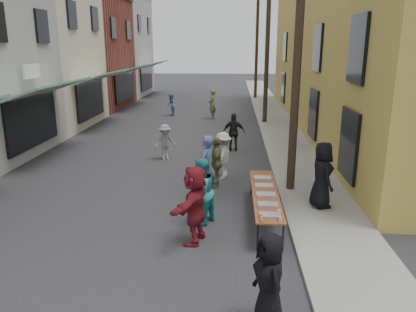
# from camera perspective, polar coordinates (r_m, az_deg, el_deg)

# --- Properties ---
(ground) EXTENTS (120.00, 120.00, 0.00)m
(ground) POSITION_cam_1_polar(r_m,az_deg,el_deg) (10.95, -9.60, -9.80)
(ground) COLOR #28282B
(ground) RESTS_ON ground
(sidewalk) EXTENTS (2.20, 60.00, 0.10)m
(sidewalk) POSITION_cam_1_polar(r_m,az_deg,el_deg) (25.19, 9.54, 4.67)
(sidewalk) COLOR gray
(sidewalk) RESTS_ON ground
(storefront_row) EXTENTS (8.00, 37.00, 9.00)m
(storefront_row) POSITION_cam_1_polar(r_m,az_deg,el_deg) (27.56, -23.74, 13.05)
(storefront_row) COLOR maroon
(storefront_row) RESTS_ON ground
(building_ochre) EXTENTS (10.00, 28.00, 10.00)m
(building_ochre) POSITION_cam_1_polar(r_m,az_deg,el_deg) (25.18, 24.74, 14.86)
(building_ochre) COLOR gold
(building_ochre) RESTS_ON ground
(utility_pole_near) EXTENTS (0.26, 0.26, 9.00)m
(utility_pole_near) POSITION_cam_1_polar(r_m,az_deg,el_deg) (12.77, 12.54, 14.47)
(utility_pole_near) COLOR #2D2116
(utility_pole_near) RESTS_ON ground
(utility_pole_mid) EXTENTS (0.26, 0.26, 9.00)m
(utility_pole_mid) POSITION_cam_1_polar(r_m,az_deg,el_deg) (24.71, 8.34, 14.90)
(utility_pole_mid) COLOR #2D2116
(utility_pole_mid) RESTS_ON ground
(utility_pole_far) EXTENTS (0.26, 0.26, 9.00)m
(utility_pole_far) POSITION_cam_1_polar(r_m,az_deg,el_deg) (36.68, 6.87, 15.03)
(utility_pole_far) COLOR #2D2116
(utility_pole_far) RESTS_ON ground
(serving_table) EXTENTS (0.70, 4.00, 0.75)m
(serving_table) POSITION_cam_1_polar(r_m,az_deg,el_deg) (11.16, 8.03, -5.29)
(serving_table) COLOR brown
(serving_table) RESTS_ON ground
(catering_tray_sausage) EXTENTS (0.50, 0.33, 0.08)m
(catering_tray_sausage) POSITION_cam_1_polar(r_m,az_deg,el_deg) (9.60, 8.75, -8.31)
(catering_tray_sausage) COLOR maroon
(catering_tray_sausage) RESTS_ON serving_table
(catering_tray_foil_b) EXTENTS (0.50, 0.33, 0.08)m
(catering_tray_foil_b) POSITION_cam_1_polar(r_m,az_deg,el_deg) (10.20, 8.44, -6.85)
(catering_tray_foil_b) COLOR #B2B2B7
(catering_tray_foil_b) RESTS_ON serving_table
(catering_tray_buns) EXTENTS (0.50, 0.33, 0.08)m
(catering_tray_buns) POSITION_cam_1_polar(r_m,az_deg,el_deg) (10.85, 8.16, -5.46)
(catering_tray_buns) COLOR tan
(catering_tray_buns) RESTS_ON serving_table
(catering_tray_foil_d) EXTENTS (0.50, 0.33, 0.08)m
(catering_tray_foil_d) POSITION_cam_1_polar(r_m,az_deg,el_deg) (11.50, 7.90, -4.23)
(catering_tray_foil_d) COLOR #B2B2B7
(catering_tray_foil_d) RESTS_ON serving_table
(catering_tray_buns_end) EXTENTS (0.50, 0.33, 0.08)m
(catering_tray_buns_end) POSITION_cam_1_polar(r_m,az_deg,el_deg) (12.17, 7.68, -3.13)
(catering_tray_buns_end) COLOR tan
(catering_tray_buns_end) RESTS_ON serving_table
(condiment_jar_a) EXTENTS (0.07, 0.07, 0.08)m
(condiment_jar_a) POSITION_cam_1_polar(r_m,az_deg,el_deg) (9.31, 7.54, -9.04)
(condiment_jar_a) COLOR #A57F26
(condiment_jar_a) RESTS_ON serving_table
(condiment_jar_b) EXTENTS (0.07, 0.07, 0.08)m
(condiment_jar_b) POSITION_cam_1_polar(r_m,az_deg,el_deg) (9.40, 7.50, -8.79)
(condiment_jar_b) COLOR #A57F26
(condiment_jar_b) RESTS_ON serving_table
(condiment_jar_c) EXTENTS (0.07, 0.07, 0.08)m
(condiment_jar_c) POSITION_cam_1_polar(r_m,az_deg,el_deg) (9.49, 7.46, -8.55)
(condiment_jar_c) COLOR #A57F26
(condiment_jar_c) RESTS_ON serving_table
(cup_stack) EXTENTS (0.08, 0.08, 0.12)m
(cup_stack) POSITION_cam_1_polar(r_m,az_deg,el_deg) (9.39, 10.11, -8.81)
(cup_stack) COLOR tan
(cup_stack) RESTS_ON serving_table
(guest_front_a) EXTENTS (0.77, 0.95, 1.69)m
(guest_front_a) POSITION_cam_1_polar(r_m,az_deg,el_deg) (7.08, 8.61, -16.99)
(guest_front_a) COLOR black
(guest_front_a) RESTS_ON ground
(guest_front_b) EXTENTS (0.67, 0.83, 1.97)m
(guest_front_b) POSITION_cam_1_polar(r_m,az_deg,el_deg) (12.54, -0.24, -1.50)
(guest_front_b) COLOR #455786
(guest_front_b) RESTS_ON ground
(guest_front_c) EXTENTS (1.01, 1.09, 1.80)m
(guest_front_c) POSITION_cam_1_polar(r_m,az_deg,el_deg) (10.66, -0.98, -5.05)
(guest_front_c) COLOR teal
(guest_front_c) RESTS_ON ground
(guest_front_d) EXTENTS (0.93, 1.23, 1.69)m
(guest_front_d) POSITION_cam_1_polar(r_m,az_deg,el_deg) (14.29, 2.08, 0.04)
(guest_front_d) COLOR beige
(guest_front_d) RESTS_ON ground
(guest_front_e) EXTENTS (0.45, 1.02, 1.71)m
(guest_front_e) POSITION_cam_1_polar(r_m,az_deg,el_deg) (13.46, 1.19, -0.87)
(guest_front_e) COLOR olive
(guest_front_e) RESTS_ON ground
(guest_queue_back) EXTENTS (1.01, 1.87, 1.92)m
(guest_queue_back) POSITION_cam_1_polar(r_m,az_deg,el_deg) (9.68, -1.90, -6.83)
(guest_queue_back) COLOR maroon
(guest_queue_back) RESTS_ON ground
(server) EXTENTS (0.79, 1.04, 1.91)m
(server) POSITION_cam_1_polar(r_m,az_deg,el_deg) (11.96, 15.72, -2.57)
(server) COLOR black
(server) RESTS_ON sidewalk
(passerby_left) EXTENTS (1.11, 0.97, 1.49)m
(passerby_left) POSITION_cam_1_polar(r_m,az_deg,el_deg) (16.85, -6.04, 1.96)
(passerby_left) COLOR gray
(passerby_left) RESTS_ON ground
(passerby_mid) EXTENTS (1.01, 0.44, 1.71)m
(passerby_mid) POSITION_cam_1_polar(r_m,az_deg,el_deg) (18.18, 3.65, 3.35)
(passerby_mid) COLOR black
(passerby_mid) RESTS_ON ground
(passerby_right) EXTENTS (0.49, 0.71, 1.89)m
(passerby_right) POSITION_cam_1_polar(r_m,az_deg,el_deg) (26.33, 0.59, 7.31)
(passerby_right) COLOR olive
(passerby_right) RESTS_ON ground
(passerby_far) EXTENTS (0.68, 0.81, 1.48)m
(passerby_far) POSITION_cam_1_polar(r_m,az_deg,el_deg) (27.55, -5.22, 7.17)
(passerby_far) COLOR #5680A7
(passerby_far) RESTS_ON ground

